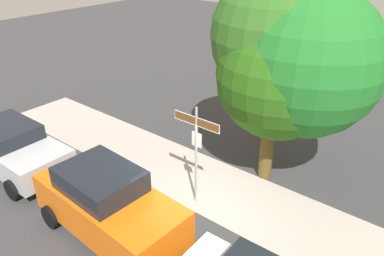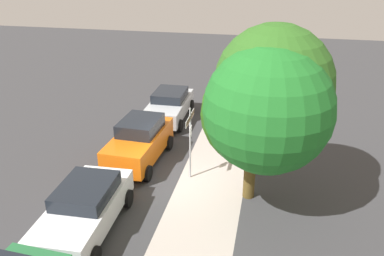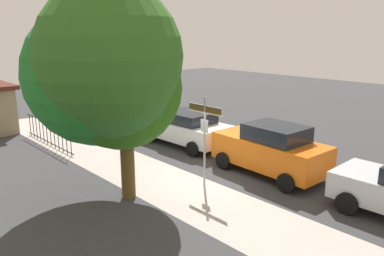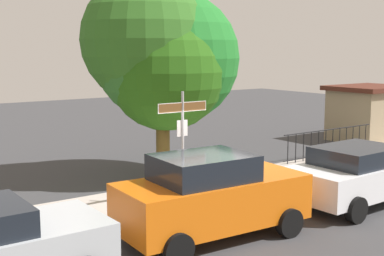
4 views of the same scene
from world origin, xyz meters
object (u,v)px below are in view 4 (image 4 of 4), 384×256
Objects in this scene: car_orange at (211,196)px; car_white at (361,173)px; shade_tree at (160,57)px; utility_shed at (369,112)px; street_sign at (183,128)px.

car_orange is 0.95× the size of car_white.
shade_tree reaches higher than utility_shed.
utility_shed reaches higher than car_orange.
street_sign is at bearing -164.71° from utility_shed.
utility_shed is (12.43, 3.40, -0.79)m from street_sign.
car_orange is at bearing -156.49° from utility_shed.
shade_tree is 11.67m from utility_shed.
street_sign is 4.86m from car_white.
car_white is at bearing -144.76° from utility_shed.
shade_tree is at bearing 115.98° from car_white.
car_orange is 14.54m from utility_shed.
street_sign is 12.91m from utility_shed.
car_orange is at bearing -110.56° from street_sign.
car_white is (4.79, -0.23, -0.13)m from car_orange.
car_white is 1.31× the size of utility_shed.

